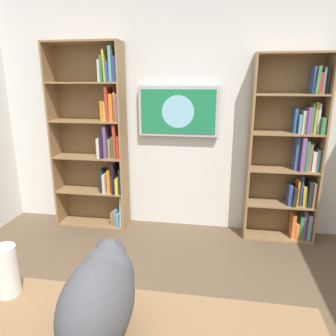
{
  "coord_description": "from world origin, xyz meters",
  "views": [
    {
      "loc": [
        -0.39,
        1.37,
        1.72
      ],
      "look_at": [
        -0.0,
        -1.05,
        1.05
      ],
      "focal_mm": 33.19,
      "sensor_mm": 36.0,
      "label": 1
    }
  ],
  "objects_px": {
    "bookshelf_left": "(292,155)",
    "bookshelf_right": "(98,139)",
    "paper_towel_roll": "(6,271)",
    "wall_mounted_tv": "(178,111)",
    "cat": "(100,294)"
  },
  "relations": [
    {
      "from": "bookshelf_left",
      "to": "paper_towel_roll",
      "type": "bearing_deg",
      "value": 52.56
    },
    {
      "from": "cat",
      "to": "bookshelf_right",
      "type": "bearing_deg",
      "value": -68.59
    },
    {
      "from": "bookshelf_right",
      "to": "wall_mounted_tv",
      "type": "relative_size",
      "value": 2.37
    },
    {
      "from": "bookshelf_left",
      "to": "cat",
      "type": "distance_m",
      "value": 2.75
    },
    {
      "from": "bookshelf_right",
      "to": "bookshelf_left",
      "type": "bearing_deg",
      "value": 179.99
    },
    {
      "from": "wall_mounted_tv",
      "to": "cat",
      "type": "distance_m",
      "value": 2.58
    },
    {
      "from": "bookshelf_left",
      "to": "bookshelf_right",
      "type": "xyz_separation_m",
      "value": [
        2.19,
        -0.0,
        0.11
      ]
    },
    {
      "from": "bookshelf_right",
      "to": "paper_towel_roll",
      "type": "relative_size",
      "value": 8.73
    },
    {
      "from": "bookshelf_right",
      "to": "wall_mounted_tv",
      "type": "xyz_separation_m",
      "value": [
        -0.94,
        -0.08,
        0.32
      ]
    },
    {
      "from": "bookshelf_left",
      "to": "wall_mounted_tv",
      "type": "relative_size",
      "value": 2.21
    },
    {
      "from": "paper_towel_roll",
      "to": "bookshelf_left",
      "type": "bearing_deg",
      "value": -127.44
    },
    {
      "from": "bookshelf_right",
      "to": "cat",
      "type": "relative_size",
      "value": 3.79
    },
    {
      "from": "bookshelf_right",
      "to": "wall_mounted_tv",
      "type": "bearing_deg",
      "value": -174.88
    },
    {
      "from": "bookshelf_left",
      "to": "bookshelf_right",
      "type": "height_order",
      "value": "bookshelf_right"
    },
    {
      "from": "bookshelf_left",
      "to": "bookshelf_right",
      "type": "bearing_deg",
      "value": -0.01
    }
  ]
}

